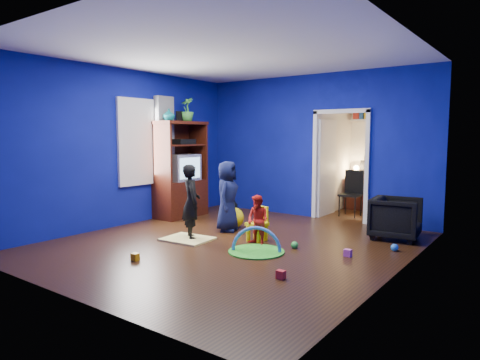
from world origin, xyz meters
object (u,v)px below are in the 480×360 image
Objects in this scene: kid_chair at (257,225)px; tv_armoire at (180,169)px; vase at (169,115)px; hopper_ball at (234,218)px; armchair at (396,218)px; crt_tv at (182,168)px; folding_chair at (350,194)px; toddler_red at (258,220)px; study_desk at (367,193)px; child_black at (191,202)px; play_mat at (256,252)px; child_navy at (227,196)px.

tv_armoire is at bearing 171.41° from kid_chair.
vase is 2.45m from hopper_ball.
armchair is 1.50× the size of kid_chair.
crt_tv is 0.76× the size of folding_chair.
toddler_red is at bearing -14.82° from vase.
study_desk reaches higher than hopper_ball.
crt_tv is (0.04, 0.00, 0.04)m from tv_armoire.
child_black is at bearing -93.30° from hopper_ball.
crt_tv is at bearing -5.20° from child_black.
child_black is 2.33m from vase.
armchair reaches higher than play_mat.
crt_tv is at bearing 52.21° from child_navy.
tv_armoire is at bearing -143.07° from folding_chair.
study_desk is (2.82, 3.38, -1.70)m from vase.
child_black is 1.32× the size of folding_chair.
armchair is at bearing 9.01° from crt_tv.
crt_tv is (-1.46, 1.30, 0.41)m from child_black.
crt_tv is at bearing 171.13° from kid_chair.
child_black is at bearing -141.73° from kid_chair.
armchair is 4.24m from crt_tv.
hopper_ball is at bearing -56.78° from child_black.
child_navy is at bearing -114.80° from folding_chair.
armchair is 0.62× the size of child_black.
kid_chair is (2.43, -0.48, -1.83)m from vase.
crt_tv is (-1.57, 0.50, 0.40)m from child_navy.
vase is at bearing -97.59° from crt_tv.
folding_chair is at bearing 40.63° from vase.
toddler_red is at bearing -21.15° from crt_tv.
crt_tv is at bearing 0.00° from tv_armoire.
play_mat is at bearing -50.78° from toddler_red.
crt_tv is at bearing 153.97° from play_mat.
kid_chair is at bearing -114.47° from child_black.
tv_armoire reaches higher than child_black.
folding_chair reaches higher than hopper_ball.
armchair is 1.07× the size of crt_tv.
play_mat is 4.44m from study_desk.
tv_armoire is (0.00, 0.30, -1.10)m from vase.
kid_chair is at bearing -11.23° from vase.
hopper_ball is 0.76× the size of kid_chair.
folding_chair is at bearing 36.54° from armchair.
child_navy is at bearing -6.98° from vase.
toddler_red is (0.97, -0.49, -0.23)m from child_navy.
hopper_ball is 2.69m from folding_chair.
study_desk is at bearing -38.89° from child_navy.
play_mat is 3.50m from folding_chair.
hopper_ball is at bearing -9.00° from tv_armoire.
vase is 4.72m from study_desk.
child_black is 3.67m from folding_chair.
tv_armoire is 2.13× the size of folding_chair.
tv_armoire is 5.16× the size of hopper_ball.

